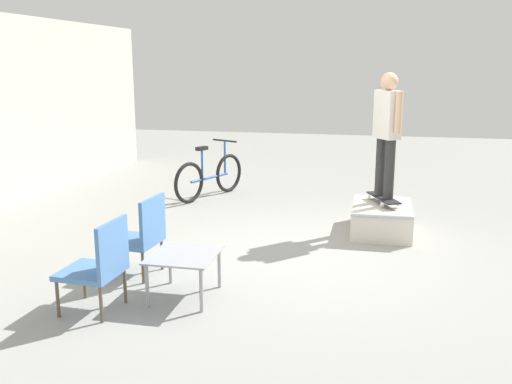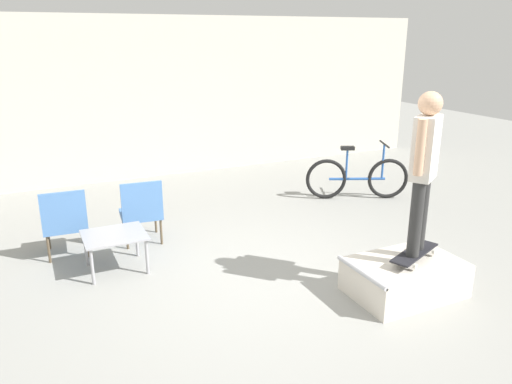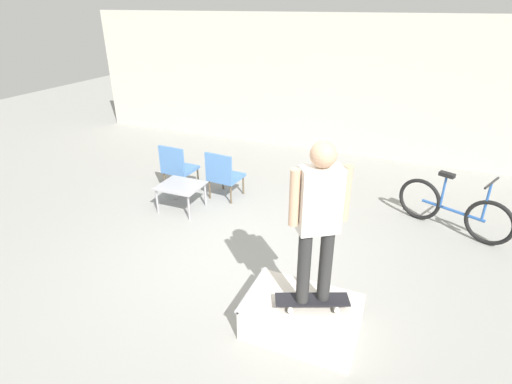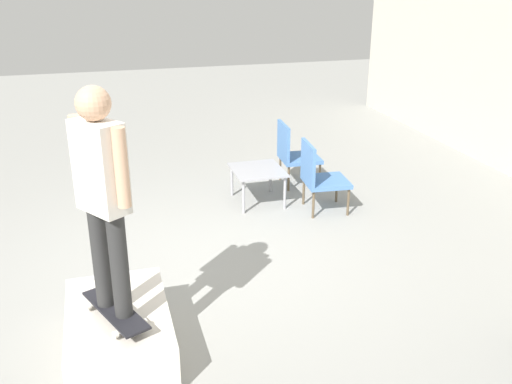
{
  "view_description": "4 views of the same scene",
  "coord_description": "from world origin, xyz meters",
  "px_view_note": "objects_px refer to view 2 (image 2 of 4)",
  "views": [
    {
      "loc": [
        -6.42,
        -0.86,
        2.26
      ],
      "look_at": [
        0.26,
        0.59,
        0.71
      ],
      "focal_mm": 40.0,
      "sensor_mm": 36.0,
      "label": 1
    },
    {
      "loc": [
        -2.21,
        -4.6,
        2.66
      ],
      "look_at": [
        0.42,
        0.97,
        0.71
      ],
      "focal_mm": 35.0,
      "sensor_mm": 36.0,
      "label": 2
    },
    {
      "loc": [
        2.07,
        -4.11,
        3.2
      ],
      "look_at": [
        0.01,
        0.8,
        0.65
      ],
      "focal_mm": 28.0,
      "sensor_mm": 36.0,
      "label": 3
    },
    {
      "loc": [
        5.14,
        -0.93,
        2.86
      ],
      "look_at": [
        0.14,
        0.49,
        0.78
      ],
      "focal_mm": 40.0,
      "sensor_mm": 36.0,
      "label": 4
    }
  ],
  "objects_px": {
    "coffee_table": "(115,239)",
    "patio_chair_left": "(65,221)",
    "skateboard_on_ramp": "(415,253)",
    "person_skater": "(424,161)",
    "patio_chair_right": "(141,210)",
    "skate_ramp_box": "(404,277)",
    "bicycle": "(357,178)"
  },
  "relations": [
    {
      "from": "skateboard_on_ramp",
      "to": "coffee_table",
      "type": "xyz_separation_m",
      "value": [
        -2.78,
        1.9,
        -0.07
      ]
    },
    {
      "from": "coffee_table",
      "to": "bicycle",
      "type": "xyz_separation_m",
      "value": [
        4.17,
        1.0,
        -0.02
      ]
    },
    {
      "from": "person_skater",
      "to": "patio_chair_right",
      "type": "xyz_separation_m",
      "value": [
        -2.31,
        2.55,
        -0.98
      ]
    },
    {
      "from": "skate_ramp_box",
      "to": "skateboard_on_ramp",
      "type": "relative_size",
      "value": 1.55
    },
    {
      "from": "skate_ramp_box",
      "to": "bicycle",
      "type": "distance_m",
      "value": 3.25
    },
    {
      "from": "coffee_table",
      "to": "patio_chair_left",
      "type": "xyz_separation_m",
      "value": [
        -0.48,
        0.65,
        0.08
      ]
    },
    {
      "from": "skateboard_on_ramp",
      "to": "patio_chair_left",
      "type": "bearing_deg",
      "value": 118.84
    },
    {
      "from": "coffee_table",
      "to": "patio_chair_left",
      "type": "relative_size",
      "value": 0.81
    },
    {
      "from": "skate_ramp_box",
      "to": "skateboard_on_ramp",
      "type": "xyz_separation_m",
      "value": [
        0.1,
        -0.01,
        0.27
      ]
    },
    {
      "from": "person_skater",
      "to": "bicycle",
      "type": "relative_size",
      "value": 1.04
    },
    {
      "from": "skateboard_on_ramp",
      "to": "coffee_table",
      "type": "height_order",
      "value": "skateboard_on_ramp"
    },
    {
      "from": "skateboard_on_ramp",
      "to": "patio_chair_left",
      "type": "xyz_separation_m",
      "value": [
        -3.26,
        2.55,
        0.01
      ]
    },
    {
      "from": "person_skater",
      "to": "patio_chair_right",
      "type": "height_order",
      "value": "person_skater"
    },
    {
      "from": "person_skater",
      "to": "patio_chair_right",
      "type": "relative_size",
      "value": 1.9
    },
    {
      "from": "person_skater",
      "to": "coffee_table",
      "type": "relative_size",
      "value": 2.36
    },
    {
      "from": "coffee_table",
      "to": "patio_chair_left",
      "type": "bearing_deg",
      "value": 126.51
    },
    {
      "from": "person_skater",
      "to": "skateboard_on_ramp",
      "type": "bearing_deg",
      "value": -123.89
    },
    {
      "from": "person_skater",
      "to": "patio_chair_left",
      "type": "distance_m",
      "value": 4.25
    },
    {
      "from": "coffee_table",
      "to": "patio_chair_right",
      "type": "height_order",
      "value": "patio_chair_right"
    },
    {
      "from": "coffee_table",
      "to": "patio_chair_right",
      "type": "distance_m",
      "value": 0.8
    },
    {
      "from": "skate_ramp_box",
      "to": "person_skater",
      "type": "distance_m",
      "value": 1.27
    },
    {
      "from": "person_skater",
      "to": "coffee_table",
      "type": "bearing_deg",
      "value": 111.72
    },
    {
      "from": "skate_ramp_box",
      "to": "patio_chair_right",
      "type": "xyz_separation_m",
      "value": [
        -2.21,
        2.54,
        0.28
      ]
    },
    {
      "from": "coffee_table",
      "to": "bicycle",
      "type": "height_order",
      "value": "bicycle"
    },
    {
      "from": "bicycle",
      "to": "skateboard_on_ramp",
      "type": "bearing_deg",
      "value": -91.92
    },
    {
      "from": "coffee_table",
      "to": "patio_chair_left",
      "type": "distance_m",
      "value": 0.81
    },
    {
      "from": "patio_chair_left",
      "to": "patio_chair_right",
      "type": "bearing_deg",
      "value": -176.86
    },
    {
      "from": "patio_chair_left",
      "to": "bicycle",
      "type": "distance_m",
      "value": 4.66
    },
    {
      "from": "skate_ramp_box",
      "to": "coffee_table",
      "type": "xyz_separation_m",
      "value": [
        -2.68,
        1.89,
        0.2
      ]
    },
    {
      "from": "skateboard_on_ramp",
      "to": "person_skater",
      "type": "xyz_separation_m",
      "value": [
        0.0,
        0.0,
        1.0
      ]
    },
    {
      "from": "patio_chair_left",
      "to": "bicycle",
      "type": "height_order",
      "value": "bicycle"
    },
    {
      "from": "patio_chair_left",
      "to": "skateboard_on_ramp",
      "type": "bearing_deg",
      "value": 145.08
    }
  ]
}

